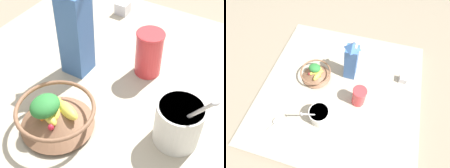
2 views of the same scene
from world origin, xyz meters
TOP-DOWN VIEW (x-y plane):
  - ground_plane at (0.00, 0.00)m, footprint 6.00×6.00m
  - countertop at (0.00, 0.00)m, footprint 0.97×0.97m
  - fruit_bowl at (0.05, 0.18)m, footprint 0.19×0.19m
  - milk_carton at (0.13, -0.03)m, footprint 0.07×0.07m
  - yogurt_tub at (-0.21, 0.06)m, footprint 0.13×0.12m
  - drinking_cup at (-0.05, -0.12)m, footprint 0.08×0.08m
  - spice_jar at (0.17, -0.36)m, footprint 0.04×0.04m
  - measuring_scoop at (-0.30, 0.28)m, footprint 0.08×0.06m

SIDE VIEW (x-z plane):
  - ground_plane at x=0.00m, z-range 0.00..0.00m
  - countertop at x=0.00m, z-range 0.00..0.05m
  - measuring_scoop at x=-0.30m, z-range 0.05..0.07m
  - spice_jar at x=0.17m, z-range 0.05..0.09m
  - fruit_bowl at x=0.05m, z-range 0.04..0.14m
  - yogurt_tub at x=-0.21m, z-range 0.00..0.22m
  - drinking_cup at x=-0.05m, z-range 0.05..0.19m
  - milk_carton at x=0.13m, z-range 0.05..0.33m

